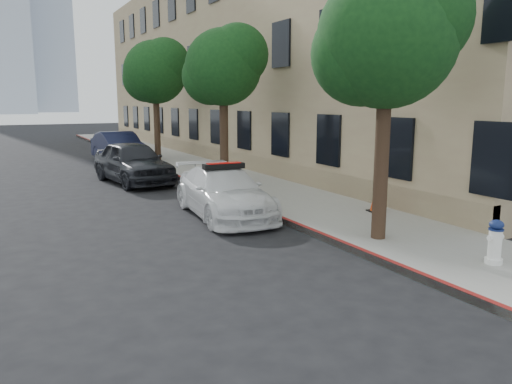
{
  "coord_description": "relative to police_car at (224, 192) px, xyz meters",
  "views": [
    {
      "loc": [
        -4.17,
        -9.89,
        3.03
      ],
      "look_at": [
        0.95,
        -0.11,
        1.0
      ],
      "focal_mm": 35.0,
      "sensor_mm": 36.0,
      "label": 1
    }
  ],
  "objects": [
    {
      "name": "parked_car_far",
      "position": [
        0.1,
        12.87,
        0.12
      ],
      "size": [
        1.97,
        4.71,
        1.52
      ],
      "primitive_type": "imported",
      "rotation": [
        0.0,
        0.0,
        0.08
      ],
      "color": "#151934",
      "rests_on": "ground"
    },
    {
      "name": "parked_car_mid",
      "position": [
        -0.79,
        6.49,
        0.14
      ],
      "size": [
        2.39,
        4.76,
        1.56
      ],
      "primitive_type": "imported",
      "rotation": [
        0.0,
        0.0,
        0.12
      ],
      "color": "black",
      "rests_on": "ground"
    },
    {
      "name": "tree_far",
      "position": [
        1.83,
        11.99,
        3.74
      ],
      "size": [
        3.1,
        3.0,
        5.81
      ],
      "color": "black",
      "rests_on": "sidewalk"
    },
    {
      "name": "police_car",
      "position": [
        0.0,
        0.0,
        0.0
      ],
      "size": [
        2.16,
        4.54,
        1.43
      ],
      "rotation": [
        0.0,
        0.0,
        -0.09
      ],
      "color": "white",
      "rests_on": "ground"
    },
    {
      "name": "tower_right",
      "position": [
        7.9,
        133.0,
        21.36
      ],
      "size": [
        14.0,
        14.0,
        44.0
      ],
      "primitive_type": "cube",
      "color": "#9EA8B7",
      "rests_on": "ground"
    },
    {
      "name": "sidewalk",
      "position": [
        2.5,
        8.0,
        -0.57
      ],
      "size": [
        3.2,
        50.0,
        0.15
      ],
      "primitive_type": "cube",
      "color": "gray",
      "rests_on": "ground"
    },
    {
      "name": "curb_strip",
      "position": [
        0.96,
        8.0,
        -0.57
      ],
      "size": [
        0.12,
        50.0,
        0.15
      ],
      "primitive_type": "cube",
      "color": "maroon",
      "rests_on": "ground"
    },
    {
      "name": "fire_hydrant",
      "position": [
        2.49,
        -6.27,
        -0.1
      ],
      "size": [
        0.33,
        0.31,
        0.8
      ],
      "rotation": [
        0.0,
        0.0,
        -0.07
      ],
      "color": "white",
      "rests_on": "sidewalk"
    },
    {
      "name": "tree_mid",
      "position": [
        1.83,
        3.99,
        3.52
      ],
      "size": [
        2.77,
        2.64,
        5.43
      ],
      "color": "black",
      "rests_on": "sidewalk"
    },
    {
      "name": "traffic_cone",
      "position": [
        3.47,
        -1.99,
        -0.14
      ],
      "size": [
        0.42,
        0.42,
        0.71
      ],
      "rotation": [
        0.0,
        0.0,
        -0.13
      ],
      "color": "black",
      "rests_on": "sidewalk"
    },
    {
      "name": "building",
      "position": [
        8.1,
        13.0,
        4.36
      ],
      "size": [
        8.0,
        36.0,
        10.0
      ],
      "primitive_type": "cube",
      "color": "tan",
      "rests_on": "ground"
    },
    {
      "name": "ground",
      "position": [
        -1.1,
        -2.0,
        -0.64
      ],
      "size": [
        120.0,
        120.0,
        0.0
      ],
      "primitive_type": "plane",
      "color": "black",
      "rests_on": "ground"
    },
    {
      "name": "tree_near",
      "position": [
        1.83,
        -4.01,
        3.63
      ],
      "size": [
        2.92,
        2.82,
        5.62
      ],
      "color": "black",
      "rests_on": "sidewalk"
    }
  ]
}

